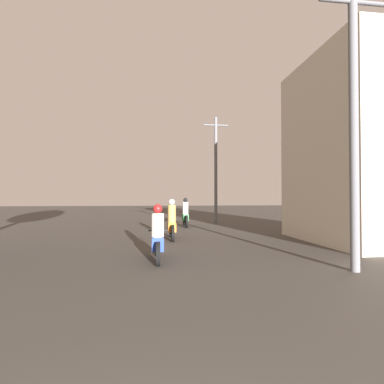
{
  "coord_description": "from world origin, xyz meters",
  "views": [
    {
      "loc": [
        0.44,
        0.01,
        1.66
      ],
      "look_at": [
        2.76,
        17.86,
        1.99
      ],
      "focal_mm": 28.0,
      "sensor_mm": 36.0,
      "label": 1
    }
  ],
  "objects_px": {
    "motorcycle_blue": "(158,238)",
    "building_right_near": "(369,150)",
    "motorcycle_orange": "(172,223)",
    "utility_pole_near": "(354,118)",
    "utility_pole_far": "(216,168)",
    "motorcycle_green": "(185,215)"
  },
  "relations": [
    {
      "from": "motorcycle_orange",
      "to": "utility_pole_far",
      "type": "bearing_deg",
      "value": 69.26
    },
    {
      "from": "motorcycle_orange",
      "to": "utility_pole_near",
      "type": "relative_size",
      "value": 0.29
    },
    {
      "from": "motorcycle_green",
      "to": "building_right_near",
      "type": "relative_size",
      "value": 0.3
    },
    {
      "from": "utility_pole_near",
      "to": "motorcycle_blue",
      "type": "bearing_deg",
      "value": 158.32
    },
    {
      "from": "building_right_near",
      "to": "utility_pole_far",
      "type": "relative_size",
      "value": 1.02
    },
    {
      "from": "utility_pole_far",
      "to": "building_right_near",
      "type": "bearing_deg",
      "value": -64.24
    },
    {
      "from": "motorcycle_blue",
      "to": "building_right_near",
      "type": "xyz_separation_m",
      "value": [
        7.92,
        2.31,
        2.85
      ]
    },
    {
      "from": "building_right_near",
      "to": "motorcycle_green",
      "type": "bearing_deg",
      "value": 132.88
    },
    {
      "from": "utility_pole_near",
      "to": "utility_pole_far",
      "type": "xyz_separation_m",
      "value": [
        -0.53,
        12.5,
        0.09
      ]
    },
    {
      "from": "utility_pole_near",
      "to": "building_right_near",
      "type": "bearing_deg",
      "value": 48.69
    },
    {
      "from": "motorcycle_orange",
      "to": "utility_pole_near",
      "type": "distance_m",
      "value": 7.35
    },
    {
      "from": "utility_pole_far",
      "to": "motorcycle_green",
      "type": "bearing_deg",
      "value": -140.83
    },
    {
      "from": "motorcycle_blue",
      "to": "utility_pole_far",
      "type": "xyz_separation_m",
      "value": [
        3.84,
        10.77,
        2.96
      ]
    },
    {
      "from": "utility_pole_near",
      "to": "utility_pole_far",
      "type": "distance_m",
      "value": 12.52
    },
    {
      "from": "motorcycle_orange",
      "to": "utility_pole_far",
      "type": "xyz_separation_m",
      "value": [
        3.23,
        6.85,
        2.92
      ]
    },
    {
      "from": "motorcycle_blue",
      "to": "utility_pole_near",
      "type": "relative_size",
      "value": 0.28
    },
    {
      "from": "utility_pole_near",
      "to": "utility_pole_far",
      "type": "relative_size",
      "value": 0.97
    },
    {
      "from": "building_right_near",
      "to": "utility_pole_far",
      "type": "distance_m",
      "value": 9.39
    },
    {
      "from": "motorcycle_blue",
      "to": "utility_pole_near",
      "type": "bearing_deg",
      "value": -25.85
    },
    {
      "from": "motorcycle_orange",
      "to": "motorcycle_green",
      "type": "xyz_separation_m",
      "value": [
        1.09,
        5.1,
        0.01
      ]
    },
    {
      "from": "motorcycle_orange",
      "to": "motorcycle_green",
      "type": "relative_size",
      "value": 0.95
    },
    {
      "from": "utility_pole_far",
      "to": "motorcycle_orange",
      "type": "bearing_deg",
      "value": -115.26
    }
  ]
}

